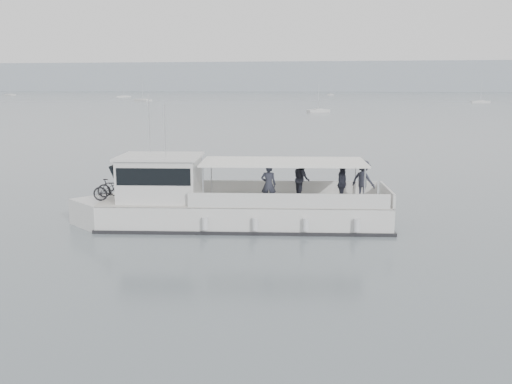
# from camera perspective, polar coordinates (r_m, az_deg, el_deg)

# --- Properties ---
(ground) EXTENTS (1400.00, 1400.00, 0.00)m
(ground) POSITION_cam_1_polar(r_m,az_deg,el_deg) (29.47, 6.11, -1.99)
(ground) COLOR slate
(ground) RESTS_ON ground
(headland) EXTENTS (1400.00, 90.00, 28.00)m
(headland) POSITION_cam_1_polar(r_m,az_deg,el_deg) (588.77, 9.22, 11.28)
(headland) COLOR #939EA8
(headland) RESTS_ON ground
(tour_boat) EXTENTS (15.02, 5.16, 6.25)m
(tour_boat) POSITION_cam_1_polar(r_m,az_deg,el_deg) (26.39, -3.90, -1.17)
(tour_boat) COLOR silver
(tour_boat) RESTS_ON ground
(moored_fleet) EXTENTS (391.03, 336.93, 11.28)m
(moored_fleet) POSITION_cam_1_polar(r_m,az_deg,el_deg) (239.87, 2.53, 9.22)
(moored_fleet) COLOR silver
(moored_fleet) RESTS_ON ground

